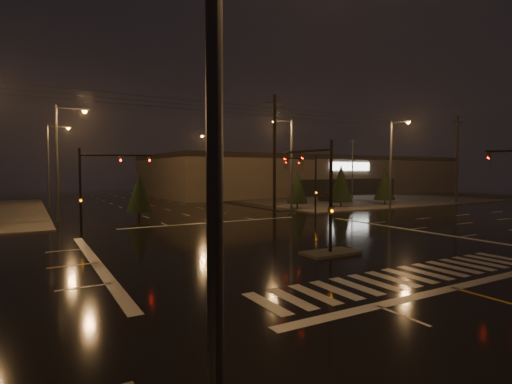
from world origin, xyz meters
TOP-DOWN VIEW (x-y plane):
  - ground at (0.00, 0.00)m, footprint 140.00×140.00m
  - sidewalk_ne at (30.00, 30.00)m, footprint 36.00×36.00m
  - median_island at (0.00, -4.00)m, footprint 3.00×1.60m
  - crosswalk at (0.00, -9.00)m, footprint 15.00×2.60m
  - stop_bar_near at (0.00, -11.00)m, footprint 16.00×0.50m
  - stop_bar_far at (0.00, 11.00)m, footprint 16.00×0.50m
  - parking_lot at (35.00, 28.00)m, footprint 50.00×24.00m
  - retail_building at (35.00, 45.99)m, footprint 60.20×28.30m
  - signal_mast_median at (0.00, -3.07)m, footprint 0.25×4.59m
  - signal_mast_ne at (9.50, 10.14)m, footprint 4.84×1.86m
  - signal_mast_nw at (-9.50, 10.14)m, footprint 4.84×1.86m
  - streetlight_0 at (-11.18, -15.00)m, footprint 2.77×0.32m
  - streetlight_1 at (-11.18, 18.00)m, footprint 2.77×0.32m
  - streetlight_2 at (-11.18, 34.00)m, footprint 2.77×0.32m
  - streetlight_3 at (11.18, 16.00)m, footprint 2.77×0.32m
  - streetlight_4 at (11.18, 36.00)m, footprint 2.77×0.32m
  - streetlight_6 at (22.00, 11.18)m, footprint 0.32×2.77m
  - utility_pole_1 at (8.00, 14.00)m, footprint 2.20×0.32m
  - utility_pole_2 at (38.00, 14.00)m, footprint 2.20×0.32m
  - conifer_0 at (13.05, 17.05)m, footprint 2.40×2.40m
  - conifer_1 at (19.08, 16.47)m, footprint 2.83×2.83m
  - conifer_2 at (26.06, 15.99)m, footprint 2.66×2.66m
  - conifer_3 at (-5.00, 16.29)m, footprint 2.24×2.24m
  - car_parked at (23.40, 23.37)m, footprint 1.81×4.33m

SIDE VIEW (x-z plane):
  - ground at x=0.00m, z-range 0.00..0.00m
  - crosswalk at x=0.00m, z-range 0.00..0.01m
  - stop_bar_near at x=0.00m, z-range 0.00..0.01m
  - stop_bar_far at x=0.00m, z-range 0.00..0.01m
  - parking_lot at x=35.00m, z-range 0.00..0.08m
  - sidewalk_ne at x=30.00m, z-range 0.00..0.12m
  - median_island at x=0.00m, z-range 0.00..0.15m
  - car_parked at x=23.40m, z-range 0.00..1.46m
  - conifer_3 at x=-5.00m, z-range 0.35..4.56m
  - conifer_0 at x=13.05m, z-range 0.35..4.80m
  - conifer_2 at x=26.06m, z-range 0.35..5.21m
  - conifer_1 at x=19.08m, z-range 0.35..5.47m
  - signal_mast_median at x=0.00m, z-range 0.75..6.75m
  - signal_mast_ne at x=9.50m, z-range 0.79..6.79m
  - signal_mast_nw at x=-9.50m, z-range 0.79..6.79m
  - retail_building at x=35.00m, z-range 0.24..7.44m
  - streetlight_0 at x=-11.18m, z-range 0.80..10.80m
  - streetlight_1 at x=-11.18m, z-range 0.80..10.80m
  - streetlight_2 at x=-11.18m, z-range 0.80..10.80m
  - streetlight_3 at x=11.18m, z-range 0.80..10.80m
  - streetlight_4 at x=11.18m, z-range 0.80..10.80m
  - streetlight_6 at x=22.00m, z-range 0.80..10.80m
  - utility_pole_1 at x=8.00m, z-range 0.13..12.13m
  - utility_pole_2 at x=38.00m, z-range 0.13..12.13m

